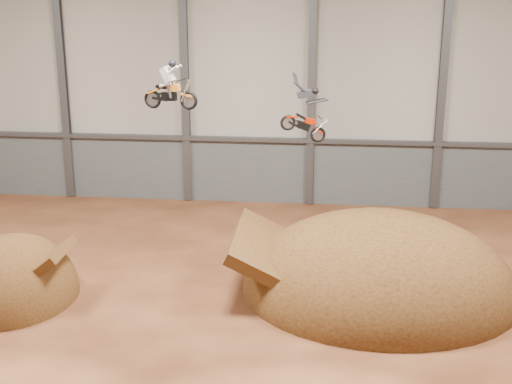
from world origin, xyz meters
TOP-DOWN VIEW (x-y plane):
  - floor at (0.00, 0.00)m, footprint 40.00×40.00m
  - back_wall at (0.00, 15.00)m, footprint 40.00×0.10m
  - lower_band_back at (0.00, 14.90)m, footprint 39.80×0.18m
  - steel_rail at (0.00, 14.75)m, footprint 39.80×0.35m
  - steel_column_1 at (-10.00, 14.80)m, footprint 0.40×0.36m
  - steel_column_2 at (-3.33, 14.80)m, footprint 0.40×0.36m
  - steel_column_3 at (3.33, 14.80)m, footprint 0.40×0.36m
  - steel_column_4 at (10.00, 14.80)m, footprint 0.40×0.36m
  - takeoff_ramp at (-7.84, 2.06)m, footprint 4.97×5.74m
  - landing_ramp at (6.41, 4.04)m, footprint 10.89×9.63m
  - fmx_rider_a at (-1.71, 3.92)m, footprint 2.43×1.42m
  - fmx_rider_b at (3.12, 5.43)m, footprint 3.34×1.56m

SIDE VIEW (x-z plane):
  - floor at x=0.00m, z-range 0.00..0.00m
  - takeoff_ramp at x=-7.84m, z-range -2.49..2.49m
  - landing_ramp at x=6.41m, z-range -3.14..3.14m
  - lower_band_back at x=0.00m, z-range 0.00..3.50m
  - steel_rail at x=0.00m, z-range 3.45..3.65m
  - back_wall at x=0.00m, z-range 0.00..14.00m
  - steel_column_1 at x=-10.00m, z-range 0.05..13.95m
  - steel_column_2 at x=-3.33m, z-range 0.05..13.95m
  - steel_column_3 at x=3.33m, z-range 0.05..13.95m
  - steel_column_4 at x=10.00m, z-range 0.05..13.95m
  - fmx_rider_b at x=3.12m, z-range 5.54..8.61m
  - fmx_rider_a at x=-1.71m, z-range 7.21..9.29m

